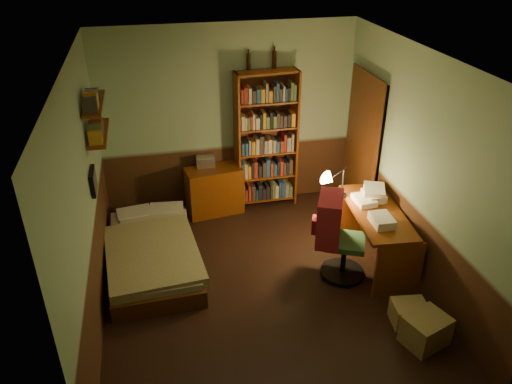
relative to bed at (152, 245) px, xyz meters
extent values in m
cube|color=black|center=(1.19, -0.68, -0.29)|extent=(3.50, 4.00, 0.02)
cube|color=silver|center=(1.19, -0.68, 2.33)|extent=(3.50, 4.00, 0.02)
cube|color=#94B48B|center=(1.19, 1.33, 1.02)|extent=(3.50, 0.02, 2.60)
cube|color=#94B48B|center=(-0.57, -0.68, 1.02)|extent=(0.02, 4.00, 2.60)
cube|color=#94B48B|center=(2.95, -0.68, 1.02)|extent=(0.02, 4.00, 2.60)
cube|color=#94B48B|center=(1.19, -2.69, 1.02)|extent=(3.50, 0.02, 2.60)
cube|color=black|center=(2.91, 0.62, 0.72)|extent=(0.06, 0.90, 2.00)
cube|color=#4A260E|center=(2.88, 0.62, 0.72)|extent=(0.02, 0.98, 2.08)
cube|color=olive|center=(0.00, 0.00, 0.00)|extent=(1.07, 1.90, 0.55)
cube|color=#6C310D|center=(0.92, 1.08, 0.07)|extent=(0.82, 0.49, 0.69)
cube|color=#B2B2B7|center=(0.83, 1.21, 0.48)|extent=(0.26, 0.20, 0.14)
cube|color=#6C310D|center=(1.69, 1.17, 0.72)|extent=(0.87, 0.34, 1.99)
cylinder|color=black|center=(1.47, 1.27, 1.82)|extent=(0.06, 0.06, 0.21)
cylinder|color=black|center=(1.81, 1.27, 1.82)|extent=(0.07, 0.07, 0.23)
cube|color=#6C310D|center=(2.63, -0.52, 0.08)|extent=(0.69, 1.40, 0.72)
cube|color=silver|center=(2.72, -0.21, 0.51)|extent=(0.36, 0.41, 0.13)
cone|color=black|center=(2.35, -0.09, 0.70)|extent=(0.17, 0.17, 0.51)
cube|color=#315E33|center=(2.18, -0.70, 0.24)|extent=(0.66, 0.62, 1.03)
cube|color=#B32633|center=(1.93, -0.92, 1.04)|extent=(0.37, 0.53, 0.57)
cube|color=#6C310D|center=(-0.45, 0.42, 1.32)|extent=(0.20, 0.90, 0.03)
cube|color=#6C310D|center=(-0.45, 0.42, 1.67)|extent=(0.20, 0.90, 0.03)
cube|color=black|center=(-0.53, -0.08, 0.97)|extent=(0.04, 0.32, 0.26)
cube|color=#9C8B51|center=(2.59, -1.90, -0.12)|extent=(0.50, 0.45, 0.31)
cube|color=#9C8B51|center=(2.56, -1.61, -0.15)|extent=(0.38, 0.33, 0.25)
camera|label=1|loc=(0.16, -5.11, 3.46)|focal=35.00mm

